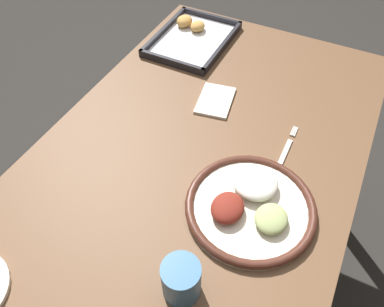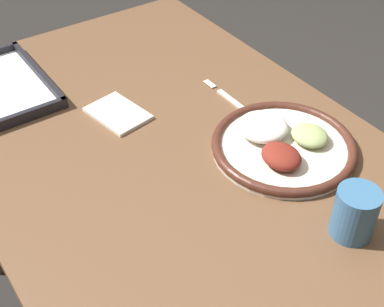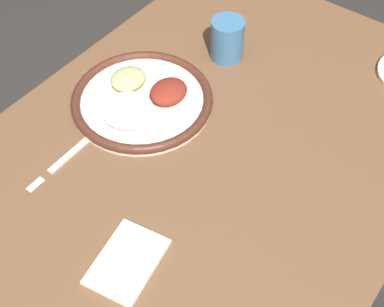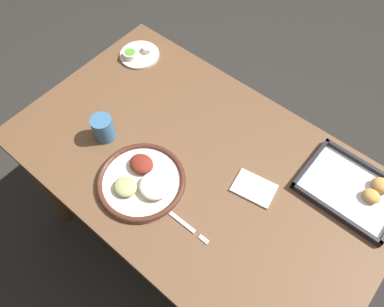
{
  "view_description": "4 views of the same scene",
  "coord_description": "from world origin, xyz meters",
  "views": [
    {
      "loc": [
        -0.55,
        -0.26,
        1.46
      ],
      "look_at": [
        -0.03,
        0.0,
        0.77
      ],
      "focal_mm": 35.0,
      "sensor_mm": 36.0,
      "label": 1
    },
    {
      "loc": [
        -0.67,
        0.44,
        1.44
      ],
      "look_at": [
        -0.03,
        0.0,
        0.77
      ],
      "focal_mm": 50.0,
      "sensor_mm": 36.0,
      "label": 2
    },
    {
      "loc": [
        0.47,
        0.37,
        1.52
      ],
      "look_at": [
        -0.03,
        0.0,
        0.77
      ],
      "focal_mm": 50.0,
      "sensor_mm": 36.0,
      "label": 3
    },
    {
      "loc": [
        0.4,
        -0.51,
        1.83
      ],
      "look_at": [
        -0.03,
        0.0,
        0.77
      ],
      "focal_mm": 35.0,
      "sensor_mm": 36.0,
      "label": 4
    }
  ],
  "objects": [
    {
      "name": "dining_table",
      "position": [
        0.0,
        0.0,
        0.63
      ],
      "size": [
        1.29,
        0.78,
        0.74
      ],
      "color": "brown",
      "rests_on": "ground_plane"
    },
    {
      "name": "ground_plane",
      "position": [
        0.0,
        0.0,
        0.0
      ],
      "size": [
        8.0,
        8.0,
        0.0
      ],
      "primitive_type": "plane",
      "color": "#282623"
    },
    {
      "name": "drinking_cup",
      "position": [
        -0.32,
        -0.13,
        0.79
      ],
      "size": [
        0.07,
        0.07,
        0.09
      ],
      "color": "#38668E",
      "rests_on": "dining_table"
    },
    {
      "name": "napkin",
      "position": [
        0.2,
        0.04,
        0.74
      ],
      "size": [
        0.15,
        0.11,
        0.01
      ],
      "color": "silver",
      "rests_on": "dining_table"
    },
    {
      "name": "baking_tray",
      "position": [
        0.46,
        0.24,
        0.75
      ],
      "size": [
        0.31,
        0.23,
        0.04
      ],
      "color": "black",
      "rests_on": "dining_table"
    },
    {
      "name": "dinner_plate",
      "position": [
        -0.09,
        -0.18,
        0.75
      ],
      "size": [
        0.29,
        0.29,
        0.05
      ],
      "color": "beige",
      "rests_on": "dining_table"
    },
    {
      "name": "saucer_plate",
      "position": [
        -0.51,
        0.24,
        0.75
      ],
      "size": [
        0.16,
        0.16,
        0.04
      ],
      "color": "beige",
      "rests_on": "dining_table"
    },
    {
      "name": "fork",
      "position": [
        0.08,
        -0.2,
        0.74
      ],
      "size": [
        0.22,
        0.01,
        0.0
      ],
      "rotation": [
        0.0,
        0.0,
        0.01
      ],
      "color": "silver",
      "rests_on": "dining_table"
    }
  ]
}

